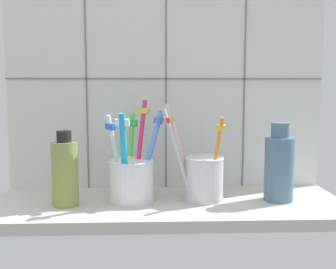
# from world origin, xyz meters

# --- Properties ---
(counter_slab) EXTENTS (0.64, 0.22, 0.02)m
(counter_slab) POSITION_xyz_m (0.00, 0.00, 0.01)
(counter_slab) COLOR #BCB7AD
(counter_slab) RESTS_ON ground
(tile_wall_back) EXTENTS (0.64, 0.02, 0.45)m
(tile_wall_back) POSITION_xyz_m (-0.00, 0.12, 0.23)
(tile_wall_back) COLOR silver
(tile_wall_back) RESTS_ON ground
(toothbrush_cup_left) EXTENTS (0.11, 0.12, 0.18)m
(toothbrush_cup_left) POSITION_xyz_m (-0.07, 0.01, 0.07)
(toothbrush_cup_left) COLOR white
(toothbrush_cup_left) RESTS_ON counter_slab
(toothbrush_cup_right) EXTENTS (0.11, 0.07, 0.18)m
(toothbrush_cup_right) POSITION_xyz_m (0.06, 0.01, 0.07)
(toothbrush_cup_right) COLOR silver
(toothbrush_cup_right) RESTS_ON counter_slab
(ceramic_vase) EXTENTS (0.05, 0.05, 0.14)m
(ceramic_vase) POSITION_xyz_m (0.20, -0.00, 0.08)
(ceramic_vase) COLOR slate
(ceramic_vase) RESTS_ON counter_slab
(soap_bottle) EXTENTS (0.05, 0.05, 0.13)m
(soap_bottle) POSITION_xyz_m (-0.18, -0.01, 0.08)
(soap_bottle) COLOR olive
(soap_bottle) RESTS_ON counter_slab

